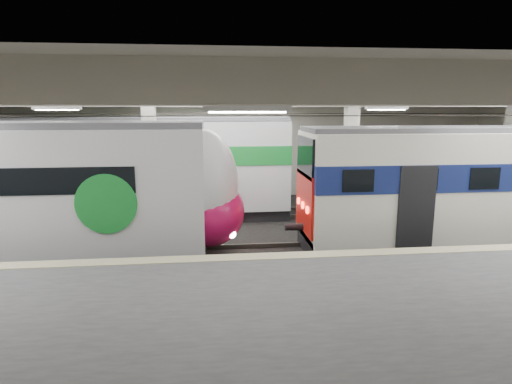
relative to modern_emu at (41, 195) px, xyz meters
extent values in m
cube|color=black|center=(6.05, 0.00, -2.28)|extent=(36.00, 24.00, 0.10)
cube|color=silver|center=(6.05, 0.00, 3.32)|extent=(36.00, 24.00, 0.20)
cube|color=beige|center=(6.05, 10.00, 0.52)|extent=(30.00, 0.10, 5.50)
cube|color=beige|center=(6.05, -10.00, 0.52)|extent=(30.00, 0.10, 5.50)
cube|color=#4C4C4E|center=(6.05, -6.50, -1.68)|extent=(30.00, 7.00, 1.10)
cube|color=beige|center=(6.05, -3.25, -1.12)|extent=(30.00, 0.50, 0.02)
cube|color=beige|center=(3.05, 3.00, 0.52)|extent=(0.50, 0.50, 5.50)
cube|color=beige|center=(11.05, 3.00, 0.52)|extent=(0.50, 0.50, 5.50)
cube|color=beige|center=(18.05, 3.00, 0.52)|extent=(0.50, 0.50, 5.50)
cube|color=beige|center=(6.05, 0.00, 3.02)|extent=(30.00, 18.00, 0.50)
cube|color=#59544C|center=(6.05, 0.00, -2.15)|extent=(30.00, 1.52, 0.16)
cube|color=#59544C|center=(6.05, 5.50, -2.15)|extent=(30.00, 1.52, 0.16)
cylinder|color=black|center=(6.05, 0.00, 2.47)|extent=(30.00, 0.03, 0.03)
cylinder|color=black|center=(6.05, 5.50, 2.47)|extent=(30.00, 0.03, 0.03)
cube|color=white|center=(6.05, -2.00, 2.69)|extent=(26.00, 8.40, 0.12)
ellipsoid|color=silver|center=(5.14, 0.00, 0.19)|extent=(2.26, 2.80, 3.76)
ellipsoid|color=#BD0F4B|center=(5.26, 0.00, -0.66)|extent=(2.40, 2.85, 2.30)
cylinder|color=#198D31|center=(2.33, -1.46, 0.00)|extent=(1.77, 0.06, 1.77)
cube|color=black|center=(-1.25, 0.00, -1.88)|extent=(12.79, 2.00, 0.70)
cube|color=white|center=(14.98, 0.00, 0.10)|extent=(12.87, 2.82, 3.66)
cube|color=navy|center=(14.98, 0.00, 0.54)|extent=(12.91, 2.88, 0.89)
cube|color=red|center=(8.51, 0.00, -0.41)|extent=(0.08, 2.40, 2.02)
cube|color=black|center=(8.51, 0.00, 1.13)|extent=(0.08, 2.26, 1.32)
cube|color=#4C4C51|center=(14.98, 0.00, 2.01)|extent=(12.87, 2.20, 0.16)
cube|color=black|center=(14.98, 0.00, -1.88)|extent=(12.87, 1.98, 0.70)
cube|color=silver|center=(1.66, 5.50, 0.21)|extent=(14.31, 2.87, 3.88)
cube|color=#198D31|center=(1.66, 5.50, 0.72)|extent=(14.35, 2.93, 0.82)
cube|color=#4C4C51|center=(1.66, 5.50, 2.25)|extent=(14.31, 2.35, 0.16)
cube|color=black|center=(1.66, 5.50, -1.93)|extent=(14.31, 2.56, 0.60)
camera|label=1|loc=(5.37, -13.90, 2.74)|focal=30.00mm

